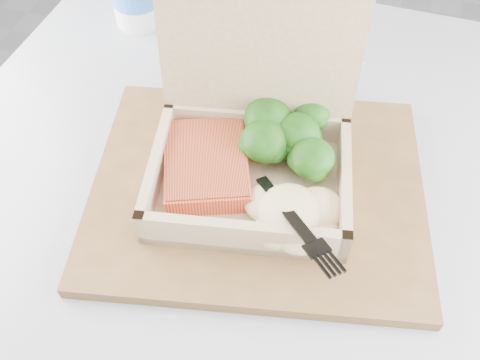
% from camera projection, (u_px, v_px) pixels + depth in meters
% --- Properties ---
extents(cafe_table, '(0.80, 0.80, 0.72)m').
position_uv_depth(cafe_table, '(260.00, 277.00, 0.72)').
color(cafe_table, black).
rests_on(cafe_table, floor).
extents(serving_tray, '(0.40, 0.34, 0.01)m').
position_uv_depth(serving_tray, '(257.00, 189.00, 0.57)').
color(serving_tray, brown).
rests_on(serving_tray, cafe_table).
extents(takeout_container, '(0.23, 0.21, 0.19)m').
position_uv_depth(takeout_container, '(253.00, 139.00, 0.54)').
color(takeout_container, tan).
rests_on(takeout_container, serving_tray).
extents(salmon_fillet, '(0.12, 0.14, 0.02)m').
position_uv_depth(salmon_fillet, '(206.00, 165.00, 0.55)').
color(salmon_fillet, '#F65C30').
rests_on(salmon_fillet, takeout_container).
extents(broccoli_pile, '(0.12, 0.12, 0.04)m').
position_uv_depth(broccoli_pile, '(296.00, 139.00, 0.56)').
color(broccoli_pile, '#246616').
rests_on(broccoli_pile, takeout_container).
extents(mashed_potatoes, '(0.10, 0.09, 0.03)m').
position_uv_depth(mashed_potatoes, '(289.00, 211.00, 0.51)').
color(mashed_potatoes, '#D7BF8B').
rests_on(mashed_potatoes, takeout_container).
extents(plastic_fork, '(0.11, 0.12, 0.03)m').
position_uv_depth(plastic_fork, '(276.00, 193.00, 0.51)').
color(plastic_fork, black).
rests_on(plastic_fork, mashed_potatoes).
extents(receipt, '(0.11, 0.17, 0.00)m').
position_uv_depth(receipt, '(312.00, 86.00, 0.68)').
color(receipt, white).
rests_on(receipt, cafe_table).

